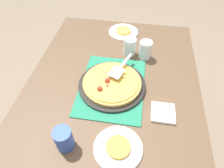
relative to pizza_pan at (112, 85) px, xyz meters
The scene contains 14 objects.
ground_plane 0.76m from the pizza_pan, ahead, with size 8.00×8.00×0.00m, color #84705B.
dining_table 0.12m from the pizza_pan, ahead, with size 1.40×1.00×0.75m.
placemat 0.01m from the pizza_pan, ahead, with size 0.48×0.36×0.01m, color #237F5B.
pizza_pan is the anchor object (origin of this frame).
pizza 0.02m from the pizza_pan, 61.97° to the right, with size 0.33×0.33×0.05m.
plate_near_left 0.37m from the pizza_pan, 13.24° to the left, with size 0.22×0.22×0.01m, color white.
plate_far_right 0.55m from the pizza_pan, behind, with size 0.22×0.22×0.01m, color white.
served_slice_left 0.37m from the pizza_pan, 13.24° to the left, with size 0.11×0.11×0.02m, color gold.
served_slice_right 0.55m from the pizza_pan, behind, with size 0.11×0.11×0.02m, color #EAB747.
cup_near 0.41m from the pizza_pan, 21.29° to the right, with size 0.08×0.08×0.12m, color #3351AD.
cup_far 0.32m from the pizza_pan, 167.53° to the left, with size 0.08×0.08×0.12m, color white.
cup_corner 0.34m from the pizza_pan, 149.45° to the left, with size 0.08×0.08×0.12m, color white.
pizza_server 0.11m from the pizza_pan, 158.76° to the left, with size 0.23×0.12×0.01m.
napkin_stack 0.32m from the pizza_pan, 63.39° to the left, with size 0.12×0.12×0.02m, color white.
Camera 1 is at (0.73, 0.12, 1.60)m, focal length 31.39 mm.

